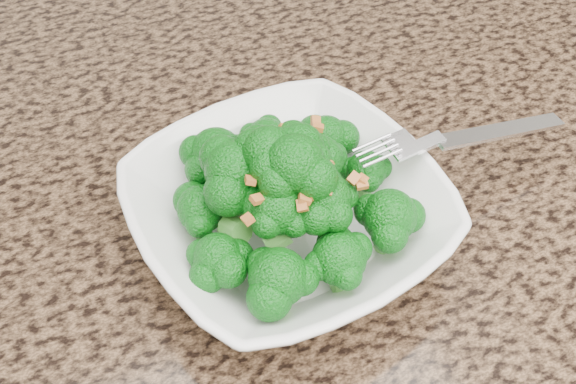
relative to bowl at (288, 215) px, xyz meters
name	(u,v)px	position (x,y,z in m)	size (l,w,h in m)	color
granite_counter	(182,244)	(-0.07, 0.04, -0.04)	(1.64, 1.04, 0.03)	brown
bowl	(288,215)	(0.00, 0.00, 0.00)	(0.21, 0.21, 0.05)	white
broccoli_pile	(288,154)	(0.00, 0.00, 0.06)	(0.19, 0.19, 0.07)	#0B6610
garlic_topping	(288,109)	(0.00, 0.00, 0.10)	(0.11, 0.11, 0.01)	#B3682B
fork	(433,141)	(0.11, 0.00, 0.03)	(0.19, 0.03, 0.01)	silver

